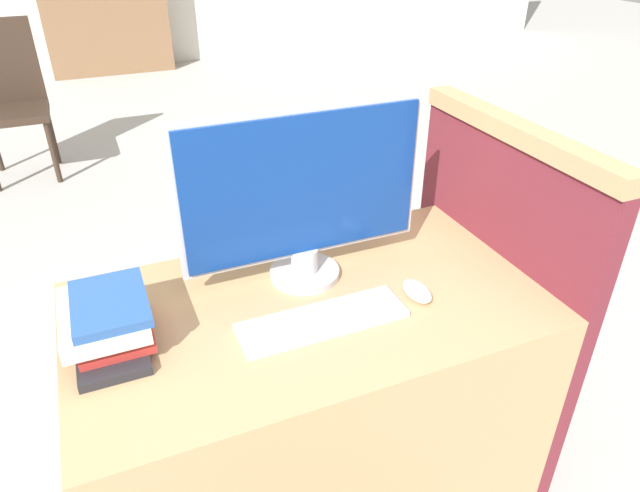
{
  "coord_description": "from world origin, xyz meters",
  "views": [
    {
      "loc": [
        -0.43,
        -0.75,
        1.64
      ],
      "look_at": [
        0.02,
        0.31,
        0.96
      ],
      "focal_mm": 32.0,
      "sensor_mm": 36.0,
      "label": 1
    }
  ],
  "objects_px": {
    "monitor": "(303,195)",
    "far_chair": "(9,94)",
    "book_stack": "(108,321)",
    "mouse": "(417,291)",
    "keyboard": "(324,320)"
  },
  "relations": [
    {
      "from": "monitor",
      "to": "far_chair",
      "type": "height_order",
      "value": "monitor"
    },
    {
      "from": "mouse",
      "to": "book_stack",
      "type": "bearing_deg",
      "value": 171.1
    },
    {
      "from": "monitor",
      "to": "far_chair",
      "type": "xyz_separation_m",
      "value": [
        -0.91,
        3.1,
        -0.46
      ]
    },
    {
      "from": "far_chair",
      "to": "mouse",
      "type": "bearing_deg",
      "value": -11.65
    },
    {
      "from": "book_stack",
      "to": "far_chair",
      "type": "xyz_separation_m",
      "value": [
        -0.4,
        3.18,
        -0.28
      ]
    },
    {
      "from": "monitor",
      "to": "far_chair",
      "type": "relative_size",
      "value": 0.63
    },
    {
      "from": "book_stack",
      "to": "far_chair",
      "type": "height_order",
      "value": "far_chair"
    },
    {
      "from": "monitor",
      "to": "book_stack",
      "type": "xyz_separation_m",
      "value": [
        -0.51,
        -0.09,
        -0.18
      ]
    },
    {
      "from": "monitor",
      "to": "keyboard",
      "type": "height_order",
      "value": "monitor"
    },
    {
      "from": "monitor",
      "to": "book_stack",
      "type": "relative_size",
      "value": 2.35
    },
    {
      "from": "mouse",
      "to": "far_chair",
      "type": "distance_m",
      "value": 3.5
    },
    {
      "from": "keyboard",
      "to": "far_chair",
      "type": "relative_size",
      "value": 0.4
    },
    {
      "from": "mouse",
      "to": "monitor",
      "type": "bearing_deg",
      "value": 138.83
    },
    {
      "from": "keyboard",
      "to": "mouse",
      "type": "xyz_separation_m",
      "value": [
        0.26,
        0.01,
        0.01
      ]
    },
    {
      "from": "monitor",
      "to": "mouse",
      "type": "distance_m",
      "value": 0.38
    }
  ]
}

